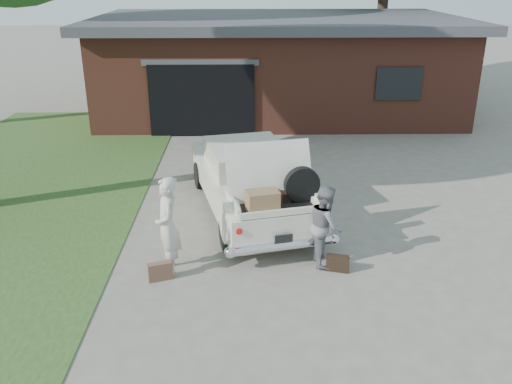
{
  "coord_description": "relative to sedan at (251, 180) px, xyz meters",
  "views": [
    {
      "loc": [
        -0.19,
        -8.39,
        4.79
      ],
      "look_at": [
        0.0,
        0.6,
        1.1
      ],
      "focal_mm": 38.0,
      "sensor_mm": 36.0,
      "label": 1
    }
  ],
  "objects": [
    {
      "name": "suitcase_right",
      "position": [
        1.46,
        -2.51,
        -0.56
      ],
      "size": [
        0.4,
        0.22,
        0.3
      ],
      "primitive_type": "cube",
      "rotation": [
        0.0,
        0.0,
        -0.28
      ],
      "color": "black",
      "rests_on": "ground"
    },
    {
      "name": "house",
      "position": [
        1.06,
        9.29,
        0.96
      ],
      "size": [
        12.8,
        7.8,
        3.3
      ],
      "color": "brown",
      "rests_on": "ground"
    },
    {
      "name": "ground",
      "position": [
        0.08,
        -2.19,
        -0.71
      ],
      "size": [
        90.0,
        90.0,
        0.0
      ],
      "primitive_type": "plane",
      "color": "gray",
      "rests_on": "ground"
    },
    {
      "name": "sedan",
      "position": [
        0.0,
        0.0,
        0.0
      ],
      "size": [
        2.92,
        5.13,
        1.93
      ],
      "rotation": [
        0.0,
        0.0,
        0.23
      ],
      "color": "white",
      "rests_on": "ground"
    },
    {
      "name": "woman_left",
      "position": [
        -1.41,
        -2.44,
        0.14
      ],
      "size": [
        0.53,
        0.69,
        1.71
      ],
      "primitive_type": "imported",
      "rotation": [
        0.0,
        0.0,
        -1.36
      ],
      "color": "beige",
      "rests_on": "ground"
    },
    {
      "name": "woman_right",
      "position": [
        1.26,
        -2.2,
        0.01
      ],
      "size": [
        0.59,
        0.74,
        1.44
      ],
      "primitive_type": "imported",
      "rotation": [
        0.0,
        0.0,
        1.64
      ],
      "color": "slate",
      "rests_on": "ground"
    },
    {
      "name": "suitcase_left",
      "position": [
        -1.54,
        -2.73,
        -0.56
      ],
      "size": [
        0.43,
        0.26,
        0.31
      ],
      "primitive_type": "cube",
      "rotation": [
        0.0,
        0.0,
        0.33
      ],
      "color": "brown",
      "rests_on": "ground"
    },
    {
      "name": "grass_strip",
      "position": [
        -5.42,
        0.81,
        -0.7
      ],
      "size": [
        6.0,
        16.0,
        0.02
      ],
      "primitive_type": "cube",
      "color": "#2D4C1E",
      "rests_on": "ground"
    }
  ]
}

